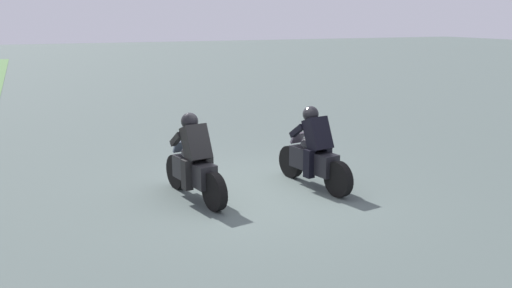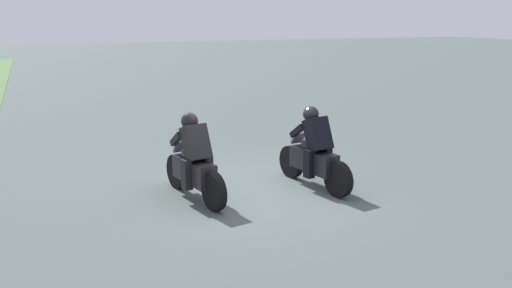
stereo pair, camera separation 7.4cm
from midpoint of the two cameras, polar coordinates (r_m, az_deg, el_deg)
The scene contains 3 objects.
ground_plane at distance 9.70m, azimuth 0.03°, elevation -5.13°, with size 120.00×120.00×0.00m, color #485451.
rider_lane_a at distance 9.87m, azimuth 6.04°, elevation -1.10°, with size 2.04×0.60×1.51m.
rider_lane_b at distance 9.22m, azimuth -6.89°, elevation -2.18°, with size 2.03×0.62×1.51m.
Camera 1 is at (-8.41, 3.71, 3.10)m, focal length 37.18 mm.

